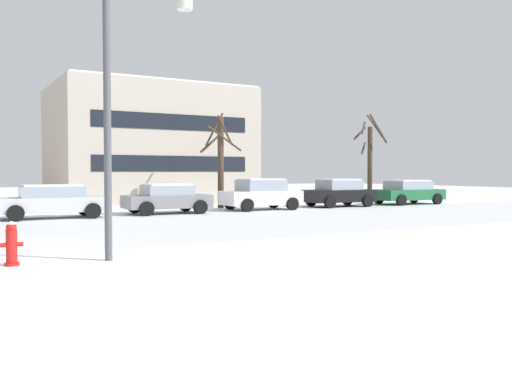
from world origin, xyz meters
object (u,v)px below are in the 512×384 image
(parked_car_white, at_px, (261,194))
(parked_car_black, at_px, (339,193))
(street_lamp, at_px, (124,89))
(parked_car_gray, at_px, (167,198))
(parked_car_silver, at_px, (52,201))
(parked_car_green, at_px, (408,192))
(fire_hydrant, at_px, (12,243))

(parked_car_white, xyz_separation_m, parked_car_black, (5.01, 0.04, -0.02))
(street_lamp, xyz_separation_m, parked_car_gray, (5.50, 11.97, -2.99))
(parked_car_silver, distance_m, parked_car_green, 20.05)
(street_lamp, relative_size, parked_car_green, 1.38)
(parked_car_white, bearing_deg, fire_hydrant, -137.53)
(parked_car_black, distance_m, parked_car_green, 5.01)
(street_lamp, height_order, parked_car_green, street_lamp)
(fire_hydrant, distance_m, parked_car_white, 17.29)
(fire_hydrant, relative_size, parked_car_gray, 0.23)
(parked_car_silver, bearing_deg, fire_hydrant, -103.30)
(parked_car_black, xyz_separation_m, parked_car_green, (5.01, -0.18, -0.04))
(fire_hydrant, xyz_separation_m, parked_car_black, (17.77, 11.72, 0.31))
(parked_car_white, relative_size, parked_car_black, 1.01)
(street_lamp, xyz_separation_m, parked_car_green, (20.53, 11.88, -2.96))
(parked_car_black, bearing_deg, parked_car_gray, -179.52)
(street_lamp, bearing_deg, parked_car_gray, 65.32)
(street_lamp, bearing_deg, parked_car_green, 30.04)
(parked_car_silver, bearing_deg, parked_car_white, 0.69)
(fire_hydrant, distance_m, parked_car_silver, 11.88)
(fire_hydrant, relative_size, parked_car_black, 0.23)
(parked_car_white, bearing_deg, street_lamp, -131.19)
(parked_car_white, height_order, parked_car_black, parked_car_white)
(parked_car_silver, xyz_separation_m, parked_car_green, (20.05, -0.02, 0.02))
(parked_car_silver, height_order, parked_car_white, parked_car_white)
(parked_car_silver, distance_m, parked_car_black, 15.04)
(parked_car_white, bearing_deg, parked_car_gray, -179.52)
(fire_hydrant, distance_m, parked_car_green, 25.53)
(fire_hydrant, xyz_separation_m, parked_car_green, (22.78, 11.54, 0.28))
(parked_car_white, distance_m, parked_car_black, 5.01)
(parked_car_black, bearing_deg, street_lamp, -142.17)
(parked_car_black, height_order, parked_car_green, parked_car_black)
(parked_car_silver, height_order, parked_car_black, parked_car_black)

